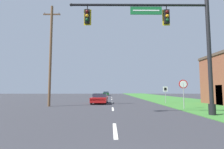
{
  "coord_description": "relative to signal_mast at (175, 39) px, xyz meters",
  "views": [
    {
      "loc": [
        -0.18,
        -1.33,
        1.64
      ],
      "look_at": [
        0.0,
        24.0,
        3.91
      ],
      "focal_mm": 28.0,
      "sensor_mm": 36.0,
      "label": 1
    }
  ],
  "objects": [
    {
      "name": "grass_verge_right",
      "position": [
        6.37,
        19.92,
        -5.04
      ],
      "size": [
        10.0,
        110.0,
        0.04
      ],
      "color": "#38752D",
      "rests_on": "ground"
    },
    {
      "name": "road_center_line",
      "position": [
        -4.13,
        11.92,
        -5.06
      ],
      "size": [
        0.16,
        34.8,
        0.01
      ],
      "color": "silver",
      "rests_on": "ground"
    },
    {
      "name": "car_ahead",
      "position": [
        -5.68,
        10.36,
        -4.46
      ],
      "size": [
        1.94,
        4.73,
        1.19
      ],
      "color": "black",
      "rests_on": "ground"
    },
    {
      "name": "stop_sign",
      "position": [
        2.01,
        3.75,
        -3.2
      ],
      "size": [
        0.76,
        0.07,
        2.5
      ],
      "color": "gray",
      "rests_on": "grass_verge_right"
    },
    {
      "name": "signal_mast",
      "position": [
        0.0,
        0.0,
        0.0
      ],
      "size": [
        9.61,
        0.47,
        8.27
      ],
      "color": "black",
      "rests_on": "grass_verge_right"
    },
    {
      "name": "utility_pole_near",
      "position": [
        -10.57,
        6.48,
        0.38
      ],
      "size": [
        1.8,
        0.26,
        10.55
      ],
      "color": "brown",
      "rests_on": "ground"
    },
    {
      "name": "far_car",
      "position": [
        -5.77,
        43.27,
        -4.46
      ],
      "size": [
        1.82,
        4.6,
        1.19
      ],
      "color": "black",
      "rests_on": "ground"
    },
    {
      "name": "route_sign_post",
      "position": [
        2.37,
        9.96,
        -3.53
      ],
      "size": [
        0.55,
        0.06,
        2.03
      ],
      "color": "gray",
      "rests_on": "grass_verge_right"
    }
  ]
}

